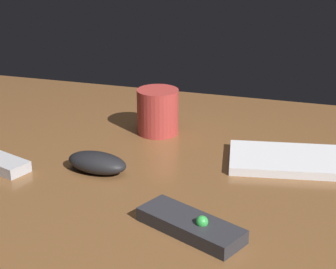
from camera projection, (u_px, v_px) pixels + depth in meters
The scene contains 4 objects.
desk at pixel (183, 163), 108.04cm from camera, with size 140.00×84.00×2.00cm, color brown.
computer_mouse at pixel (97, 163), 101.55cm from camera, with size 11.67×6.00×3.68cm, color black.
media_remote at pixel (191, 225), 82.50cm from camera, with size 17.76×12.41×3.43cm.
coffee_mug at pixel (158, 111), 118.81cm from camera, with size 8.91×8.91×9.67cm, color #B23833.
Camera 1 is at (25.82, -94.90, 46.16)cm, focal length 59.39 mm.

